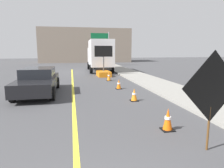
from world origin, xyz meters
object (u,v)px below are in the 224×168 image
pickup_car (38,81)px  roadwork_sign (212,89)px  box_truck (100,55)px  highway_guide_sign (104,43)px  arrow_board_trailer (104,71)px  traffic_cone_curbside (109,76)px  traffic_cone_near_sign (168,119)px  traffic_cone_mid_lane (134,95)px  traffic_cone_far_lane (119,84)px

pickup_car → roadwork_sign: bearing=-56.6°
box_truck → highway_guide_sign: bearing=78.0°
roadwork_sign → arrow_board_trailer: bearing=91.1°
roadwork_sign → pickup_car: roadwork_sign is taller
traffic_cone_curbside → traffic_cone_near_sign: bearing=-90.5°
traffic_cone_mid_lane → traffic_cone_far_lane: 3.01m
traffic_cone_mid_lane → pickup_car: bearing=151.0°
arrow_board_trailer → traffic_cone_curbside: bearing=-90.4°
traffic_cone_near_sign → traffic_cone_curbside: bearing=89.5°
roadwork_sign → traffic_cone_near_sign: size_ratio=3.53×
arrow_board_trailer → traffic_cone_far_lane: (-0.04, -6.16, -0.19)m
roadwork_sign → pickup_car: size_ratio=0.48×
roadwork_sign → traffic_cone_near_sign: roadwork_sign is taller
traffic_cone_mid_lane → traffic_cone_curbside: bearing=90.0°
roadwork_sign → highway_guide_sign: highway_guide_sign is taller
highway_guide_sign → traffic_cone_near_sign: 25.60m
box_truck → highway_guide_sign: size_ratio=1.43×
arrow_board_trailer → box_truck: size_ratio=0.38×
roadwork_sign → traffic_cone_curbside: bearing=91.4°
roadwork_sign → traffic_cone_far_lane: bearing=92.2°
arrow_board_trailer → highway_guide_sign: 13.11m
box_truck → traffic_cone_near_sign: (-0.34, -17.01, -1.49)m
traffic_cone_mid_lane → box_truck: bearing=88.9°
pickup_car → traffic_cone_far_lane: pickup_car is taller
pickup_car → traffic_cone_mid_lane: bearing=-29.0°
pickup_car → traffic_cone_mid_lane: size_ratio=8.24×
box_truck → traffic_cone_far_lane: size_ratio=11.85×
traffic_cone_near_sign → arrow_board_trailer: bearing=89.5°
pickup_car → traffic_cone_mid_lane: 5.25m
traffic_cone_curbside → arrow_board_trailer: bearing=89.6°
roadwork_sign → traffic_cone_mid_lane: size_ratio=3.93×
arrow_board_trailer → pickup_car: bearing=-124.7°
arrow_board_trailer → box_truck: box_truck is taller
arrow_board_trailer → pickup_car: (-4.60, -6.63, 0.22)m
pickup_car → traffic_cone_far_lane: 4.60m
box_truck → traffic_cone_near_sign: box_truck is taller
traffic_cone_far_lane → traffic_cone_curbside: 3.45m
roadwork_sign → traffic_cone_curbside: roadwork_sign is taller
traffic_cone_near_sign → traffic_cone_far_lane: (0.06, 6.55, -0.03)m
roadwork_sign → arrow_board_trailer: (-0.26, 14.00, -0.99)m
roadwork_sign → traffic_cone_curbside: size_ratio=3.34×
box_truck → traffic_cone_mid_lane: 13.56m
traffic_cone_near_sign → roadwork_sign: bearing=-74.3°
traffic_cone_far_lane → traffic_cone_curbside: (0.02, 3.45, 0.05)m
box_truck → highway_guide_sign: highway_guide_sign is taller
arrow_board_trailer → traffic_cone_near_sign: size_ratio=4.08×
highway_guide_sign → traffic_cone_curbside: bearing=-97.5°
box_truck → pickup_car: box_truck is taller
box_truck → traffic_cone_curbside: box_truck is taller
box_truck → traffic_cone_near_sign: 17.08m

